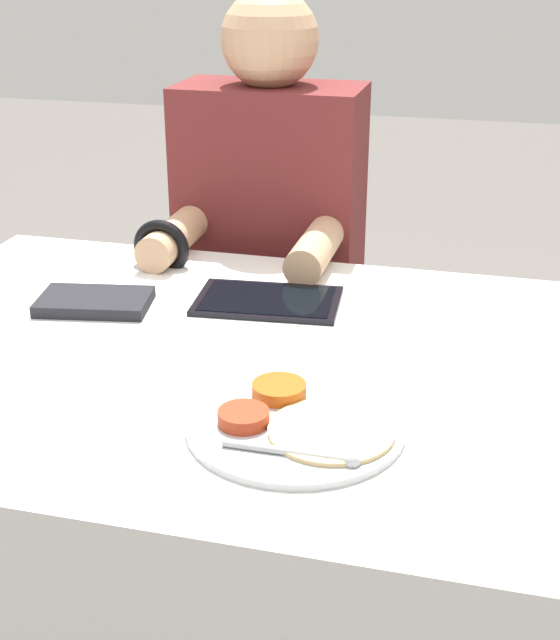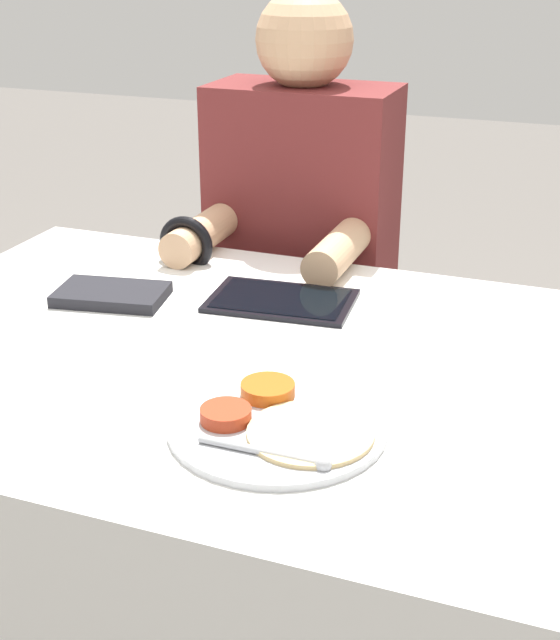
% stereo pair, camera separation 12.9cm
% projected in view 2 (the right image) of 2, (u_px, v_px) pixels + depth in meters
% --- Properties ---
extents(dining_table, '(1.21, 0.87, 0.77)m').
position_uv_depth(dining_table, '(238.00, 559.00, 1.49)').
color(dining_table, silver).
rests_on(dining_table, ground_plane).
extents(thali_tray, '(0.28, 0.28, 0.03)m').
position_uv_depth(thali_tray, '(277.00, 424.00, 1.12)').
color(thali_tray, '#B7BABF').
rests_on(thali_tray, dining_table).
extents(red_notebook, '(0.20, 0.14, 0.02)m').
position_uv_depth(red_notebook, '(112.00, 295.00, 1.52)').
color(red_notebook, silver).
rests_on(red_notebook, dining_table).
extents(tablet_device, '(0.26, 0.18, 0.01)m').
position_uv_depth(tablet_device, '(282.00, 301.00, 1.51)').
color(tablet_device, black).
rests_on(tablet_device, dining_table).
extents(person_diner, '(0.38, 0.42, 1.25)m').
position_uv_depth(person_diner, '(301.00, 308.00, 1.95)').
color(person_diner, black).
rests_on(person_diner, ground_plane).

